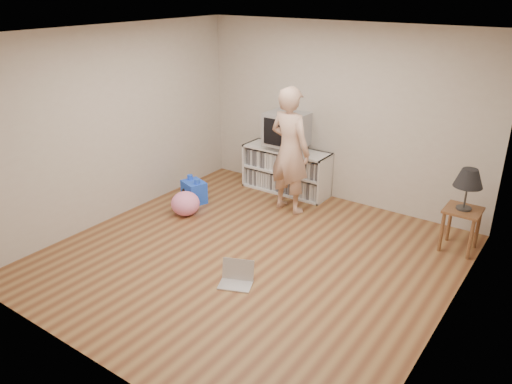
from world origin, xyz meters
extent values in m
plane|color=brown|center=(0.00, 0.00, 0.00)|extent=(4.50, 4.50, 0.00)
cube|color=#BCB0A5|center=(0.00, 2.25, 1.30)|extent=(4.50, 0.02, 2.60)
cube|color=#BCB0A5|center=(0.00, -2.25, 1.30)|extent=(4.50, 0.02, 2.60)
cube|color=#BCB0A5|center=(-2.25, 0.00, 1.30)|extent=(0.02, 4.50, 2.60)
cube|color=#BCB0A5|center=(2.25, 0.00, 1.30)|extent=(0.02, 4.50, 2.60)
cube|color=white|center=(0.00, 0.00, 2.60)|extent=(4.50, 4.50, 0.01)
cube|color=white|center=(-0.76, 2.23, 0.35)|extent=(1.40, 0.03, 0.70)
cube|color=white|center=(-1.44, 2.02, 0.35)|extent=(0.03, 0.45, 0.70)
cube|color=white|center=(-0.07, 2.02, 0.35)|extent=(0.03, 0.45, 0.70)
cube|color=white|center=(-0.76, 2.02, 0.01)|extent=(1.40, 0.45, 0.03)
cube|color=white|center=(-0.76, 2.02, 0.35)|extent=(1.34, 0.45, 0.03)
cube|color=white|center=(-0.76, 2.02, 0.68)|extent=(1.40, 0.45, 0.03)
cube|color=silver|center=(-0.76, 2.02, 0.35)|extent=(1.26, 0.36, 0.64)
cube|color=gray|center=(-0.76, 2.02, 0.73)|extent=(0.45, 0.35, 0.07)
cube|color=#96969B|center=(-0.76, 2.02, 1.02)|extent=(0.60, 0.52, 0.50)
cube|color=black|center=(-0.76, 1.75, 1.02)|extent=(0.50, 0.01, 0.40)
cylinder|color=brown|center=(1.82, 1.48, 0.26)|extent=(0.04, 0.04, 0.52)
cylinder|color=brown|center=(2.16, 1.48, 0.26)|extent=(0.04, 0.04, 0.52)
cylinder|color=brown|center=(1.82, 1.82, 0.26)|extent=(0.04, 0.04, 0.52)
cylinder|color=brown|center=(2.16, 1.82, 0.26)|extent=(0.04, 0.04, 0.52)
cube|color=brown|center=(1.99, 1.65, 0.54)|extent=(0.42, 0.42, 0.03)
cylinder|color=#333333|center=(1.99, 1.65, 0.56)|extent=(0.18, 0.18, 0.02)
cylinder|color=#333333|center=(1.99, 1.65, 0.74)|extent=(0.02, 0.02, 0.32)
imported|color=#D1A68E|center=(-0.35, 1.44, 0.90)|extent=(0.72, 0.53, 1.81)
cube|color=silver|center=(0.22, -0.59, 0.01)|extent=(0.43, 0.37, 0.02)
cube|color=silver|center=(0.17, -0.47, 0.13)|extent=(0.36, 0.21, 0.23)
cube|color=black|center=(0.17, -0.47, 0.13)|extent=(0.31, 0.17, 0.19)
cube|color=blue|center=(-1.66, 0.86, 0.16)|extent=(0.42, 0.37, 0.33)
cylinder|color=blue|center=(-1.76, 0.89, 0.37)|extent=(0.08, 0.08, 0.07)
cylinder|color=blue|center=(-1.56, 0.82, 0.37)|extent=(0.08, 0.08, 0.07)
sphere|color=black|center=(-1.77, 0.75, 0.20)|extent=(0.05, 0.05, 0.05)
sphere|color=black|center=(-1.65, 0.70, 0.20)|extent=(0.05, 0.05, 0.05)
ellipsoid|color=pink|center=(-1.46, 0.45, 0.17)|extent=(0.42, 0.42, 0.35)
camera|label=1|loc=(3.08, -4.26, 3.08)|focal=35.00mm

